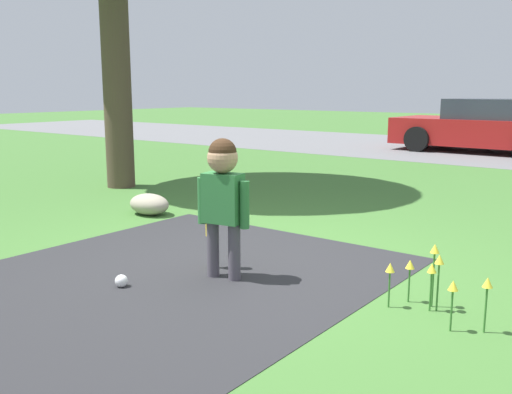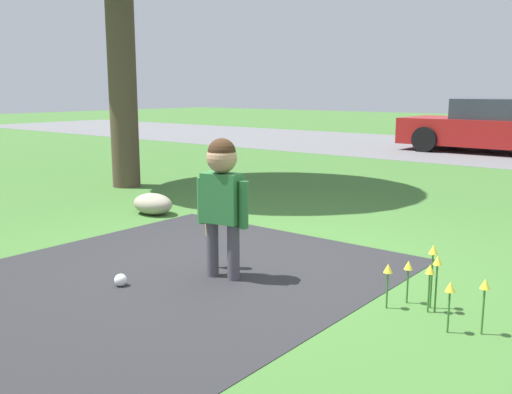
{
  "view_description": "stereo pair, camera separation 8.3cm",
  "coord_description": "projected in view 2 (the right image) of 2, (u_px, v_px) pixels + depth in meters",
  "views": [
    {
      "loc": [
        2.76,
        -3.58,
        1.41
      ],
      "look_at": [
        0.04,
        -0.06,
        0.57
      ],
      "focal_mm": 40.0,
      "sensor_mm": 36.0,
      "label": 1
    },
    {
      "loc": [
        2.83,
        -3.53,
        1.41
      ],
      "look_at": [
        0.04,
        -0.06,
        0.57
      ],
      "focal_mm": 40.0,
      "sensor_mm": 36.0,
      "label": 2
    }
  ],
  "objects": [
    {
      "name": "parked_car",
      "position": [
        494.0,
        127.0,
        12.88
      ],
      "size": [
        3.84,
        1.99,
        1.21
      ],
      "rotation": [
        0.0,
        0.0,
        3.14
      ],
      "color": "maroon",
      "rests_on": "ground"
    },
    {
      "name": "ground_plane",
      "position": [
        256.0,
        263.0,
        4.71
      ],
      "size": [
        60.0,
        60.0,
        0.0
      ],
      "primitive_type": "plane",
      "color": "#3D6B2D"
    },
    {
      "name": "child",
      "position": [
        222.0,
        189.0,
        4.2
      ],
      "size": [
        0.43,
        0.23,
        1.06
      ],
      "rotation": [
        0.0,
        0.0,
        0.18
      ],
      "color": "#4C4751",
      "rests_on": "ground"
    },
    {
      "name": "sports_ball",
      "position": [
        121.0,
        280.0,
        4.13
      ],
      "size": [
        0.09,
        0.09,
        0.09
      ],
      "color": "white",
      "rests_on": "ground"
    },
    {
      "name": "baseball_bat",
      "position": [
        210.0,
        218.0,
        4.5
      ],
      "size": [
        0.08,
        0.08,
        0.63
      ],
      "color": "yellow",
      "rests_on": "ground"
    },
    {
      "name": "edging_rock",
      "position": [
        153.0,
        204.0,
        6.52
      ],
      "size": [
        0.52,
        0.36,
        0.24
      ],
      "color": "#9E937F",
      "rests_on": "ground"
    },
    {
      "name": "flower_bed",
      "position": [
        432.0,
        272.0,
        3.56
      ],
      "size": [
        0.68,
        0.37,
        0.43
      ],
      "color": "#38702D",
      "rests_on": "ground"
    }
  ]
}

